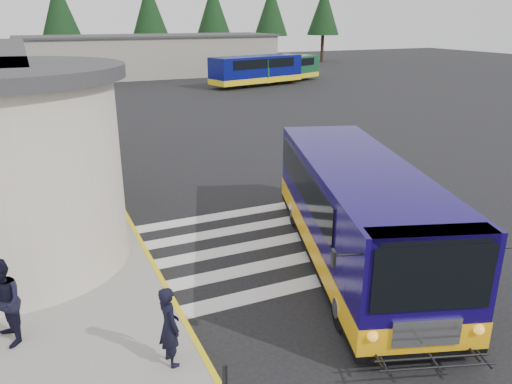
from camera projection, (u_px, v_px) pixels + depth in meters
name	position (u px, v px, depth m)	size (l,w,h in m)	color
ground	(280.00, 228.00, 14.92)	(140.00, 140.00, 0.00)	black
curb_strip	(118.00, 202.00, 16.75)	(0.12, 34.00, 0.16)	yellow
crosswalk	(277.00, 241.00, 14.03)	(8.00, 5.35, 0.01)	silver
depot_building	(151.00, 56.00, 52.65)	(26.40, 8.40, 4.20)	gray
tree_line	(135.00, 10.00, 58.09)	(58.40, 4.40, 10.00)	black
transit_bus	(356.00, 216.00, 12.49)	(5.47, 9.55, 2.63)	#11064E
pedestrian_a	(169.00, 326.00, 8.64)	(0.55, 0.36, 1.50)	black
pedestrian_b	(2.00, 303.00, 9.14)	(0.83, 0.65, 1.72)	black
far_bus_a	(256.00, 69.00, 45.12)	(9.22, 4.55, 2.29)	#070D5C
far_bus_b	(286.00, 68.00, 47.91)	(8.17, 5.28, 2.05)	#124526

